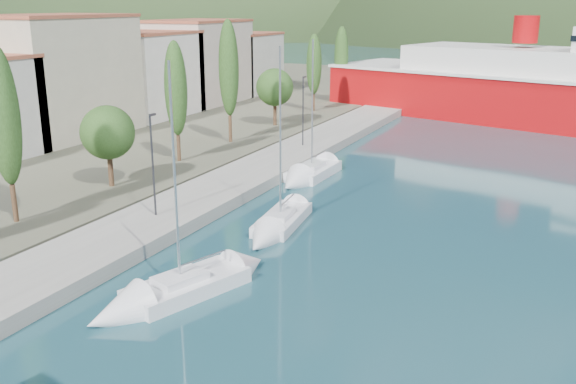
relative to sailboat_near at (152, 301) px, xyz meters
The scene contains 8 objects.
ground 114.23m from the sailboat_near, 88.58° to the left, with size 1400.00×1400.00×0.00m, color #1E4852.
quay 21.12m from the sailboat_near, 106.99° to the left, with size 5.00×88.00×0.80m, color gray.
town_buildings 42.97m from the sailboat_near, 133.17° to the left, with size 9.20×69.20×11.30m.
tree_row 29.86m from the sailboat_near, 116.30° to the left, with size 3.85×62.33×10.98m.
lamp_posts 11.59m from the sailboat_near, 124.29° to the left, with size 0.15×43.01×6.06m.
sailboat_near is the anchor object (origin of this frame).
sailboat_mid 10.55m from the sailboat_near, 86.18° to the left, with size 3.11×8.20×11.51m.
sailboat_far 22.03m from the sailboat_near, 96.14° to the left, with size 2.65×7.82×11.42m.
Camera 1 is at (13.66, -15.01, 12.96)m, focal length 40.00 mm.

